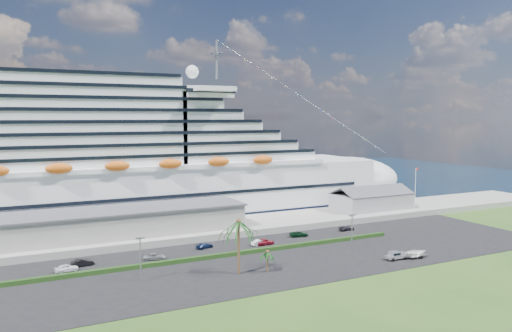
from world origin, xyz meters
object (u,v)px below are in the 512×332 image
parked_car_3 (204,246)px  boat_trailer (417,253)px  cruise_ship (115,165)px  pickup_truck (396,255)px

parked_car_3 → boat_trailer: size_ratio=0.69×
cruise_ship → pickup_truck: 81.80m
cruise_ship → parked_car_3: 44.13m
parked_car_3 → boat_trailer: 47.16m
parked_car_3 → boat_trailer: (38.02, -27.89, 0.55)m
cruise_ship → parked_car_3: bearing=-72.6°
parked_car_3 → pickup_truck: pickup_truck is taller
parked_car_3 → pickup_truck: (33.26, -26.86, 0.34)m
parked_car_3 → pickup_truck: size_ratio=0.86×
parked_car_3 → pickup_truck: bearing=-146.8°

